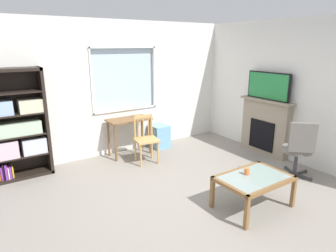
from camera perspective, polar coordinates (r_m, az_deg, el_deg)
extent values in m
cube|color=gray|center=(4.49, 3.83, -13.70)|extent=(6.05, 5.78, 0.02)
cube|color=silver|center=(6.24, -9.56, -0.90)|extent=(5.05, 0.12, 0.87)
cube|color=silver|center=(5.98, -10.45, 17.39)|extent=(5.05, 0.12, 0.51)
cube|color=silver|center=(5.59, -24.64, 7.20)|extent=(1.98, 0.12, 1.27)
cube|color=silver|center=(6.87, 3.09, 9.93)|extent=(1.68, 0.12, 1.27)
cube|color=silver|center=(6.09, -8.76, 9.03)|extent=(1.38, 0.02, 1.27)
cube|color=white|center=(6.13, -8.24, 3.20)|extent=(1.44, 0.06, 0.03)
cube|color=white|center=(5.99, -8.71, 14.89)|extent=(1.44, 0.06, 0.03)
cube|color=white|center=(5.77, -14.74, 8.34)|extent=(0.03, 0.06, 1.27)
cube|color=white|center=(6.35, -2.76, 9.47)|extent=(0.03, 0.06, 1.27)
cube|color=silver|center=(5.93, 24.44, 5.89)|extent=(0.12, 4.98, 2.65)
cube|color=black|center=(5.46, -22.80, 0.93)|extent=(0.05, 0.38, 1.83)
cube|color=black|center=(5.27, -28.41, 9.62)|extent=(0.90, 0.38, 0.05)
cube|color=black|center=(5.68, -26.06, -8.42)|extent=(0.90, 0.38, 0.05)
cube|color=black|center=(5.58, -27.43, 0.67)|extent=(0.90, 0.02, 1.83)
cube|color=black|center=(5.56, -26.50, -5.05)|extent=(0.85, 0.36, 0.02)
cube|color=black|center=(5.45, -26.96, -1.55)|extent=(0.85, 0.36, 0.02)
cube|color=black|center=(5.37, -27.42, 2.09)|extent=(0.85, 0.36, 0.02)
cube|color=black|center=(5.30, -27.91, 5.82)|extent=(0.85, 0.36, 0.02)
cube|color=beige|center=(5.48, -28.99, -3.93)|extent=(0.35, 0.33, 0.29)
cube|color=silver|center=(5.52, -24.65, -3.37)|extent=(0.38, 0.31, 0.26)
cube|color=#B7D6B2|center=(5.41, -26.96, -0.35)|extent=(0.65, 0.30, 0.21)
cube|color=#9EBCDB|center=(5.32, -29.80, 3.05)|extent=(0.33, 0.28, 0.23)
cube|color=beige|center=(5.36, -25.27, 3.65)|extent=(0.36, 0.31, 0.21)
cube|color=purple|center=(5.59, -29.74, -7.80)|extent=(0.03, 0.26, 0.22)
cube|color=black|center=(5.58, -29.48, -7.51)|extent=(0.02, 0.22, 0.27)
cube|color=purple|center=(5.59, -29.08, -7.55)|extent=(0.03, 0.29, 0.25)
cube|color=white|center=(5.60, -28.70, -7.81)|extent=(0.02, 0.28, 0.18)
cube|color=purple|center=(5.60, -28.41, -7.70)|extent=(0.03, 0.27, 0.20)
cube|color=yellow|center=(5.61, -28.03, -7.70)|extent=(0.02, 0.21, 0.18)
cube|color=brown|center=(5.88, -7.62, 1.28)|extent=(0.86, 0.44, 0.03)
cylinder|color=brown|center=(5.69, -10.16, -3.31)|extent=(0.04, 0.04, 0.73)
cylinder|color=brown|center=(6.01, -3.50, -2.04)|extent=(0.04, 0.04, 0.73)
cylinder|color=brown|center=(5.99, -11.49, -2.41)|extent=(0.04, 0.04, 0.73)
cylinder|color=brown|center=(6.29, -5.08, -1.24)|extent=(0.04, 0.04, 0.73)
cube|color=tan|center=(5.53, -4.24, -2.71)|extent=(0.48, 0.47, 0.04)
cylinder|color=tan|center=(5.41, -5.31, -5.78)|extent=(0.04, 0.04, 0.43)
cylinder|color=tan|center=(5.52, -1.96, -5.27)|extent=(0.04, 0.04, 0.43)
cylinder|color=tan|center=(5.70, -6.35, -4.69)|extent=(0.04, 0.04, 0.43)
cylinder|color=tan|center=(5.80, -3.15, -4.23)|extent=(0.04, 0.04, 0.43)
cylinder|color=tan|center=(5.55, -6.50, -0.25)|extent=(0.04, 0.04, 0.45)
cylinder|color=tan|center=(5.66, -3.22, 0.14)|extent=(0.04, 0.04, 0.45)
cube|color=tan|center=(5.56, -4.89, 1.88)|extent=(0.36, 0.10, 0.06)
cylinder|color=tan|center=(5.58, -5.85, -0.47)|extent=(0.02, 0.02, 0.35)
cylinder|color=tan|center=(5.61, -4.83, -0.35)|extent=(0.02, 0.02, 0.35)
cylinder|color=tan|center=(5.65, -3.83, -0.23)|extent=(0.02, 0.02, 0.35)
cube|color=#72ADDB|center=(6.40, -1.73, -1.97)|extent=(0.35, 0.40, 0.50)
cube|color=gray|center=(6.30, 18.39, -0.28)|extent=(0.18, 1.06, 1.09)
cube|color=black|center=(6.27, 17.74, -1.68)|extent=(0.03, 0.58, 0.60)
cube|color=gray|center=(6.16, 18.73, 4.74)|extent=(0.26, 1.16, 0.04)
cube|color=black|center=(6.12, 18.96, 7.40)|extent=(0.05, 0.96, 0.54)
cube|color=#237F3D|center=(6.09, 18.80, 7.38)|extent=(0.01, 0.91, 0.49)
cylinder|color=slate|center=(5.40, 23.85, -4.19)|extent=(0.48, 0.48, 0.09)
cube|color=slate|center=(5.11, 24.73, -2.05)|extent=(0.34, 0.34, 0.48)
cylinder|color=#38383D|center=(5.48, 23.58, -6.55)|extent=(0.06, 0.06, 0.42)
cube|color=#38383D|center=(5.53, 21.91, -8.53)|extent=(0.23, 0.22, 0.03)
cylinder|color=#38383D|center=(5.50, 20.46, -8.55)|extent=(0.05, 0.05, 0.05)
cube|color=#38383D|center=(5.43, 23.18, -9.12)|extent=(0.26, 0.16, 0.03)
cylinder|color=#38383D|center=(5.30, 23.02, -9.76)|extent=(0.05, 0.05, 0.05)
cube|color=#38383D|center=(5.51, 24.68, -8.92)|extent=(0.08, 0.28, 0.03)
cylinder|color=#38383D|center=(5.47, 26.03, -9.33)|extent=(0.05, 0.05, 0.05)
cube|color=#38383D|center=(5.66, 24.29, -8.24)|extent=(0.28, 0.08, 0.03)
cylinder|color=#38383D|center=(5.76, 25.20, -7.97)|extent=(0.05, 0.05, 0.05)
cube|color=#38383D|center=(5.67, 22.63, -8.01)|extent=(0.16, 0.27, 0.03)
cylinder|color=#38383D|center=(5.78, 21.94, -7.52)|extent=(0.05, 0.05, 0.05)
cube|color=#8C9E99|center=(4.20, 16.42, -9.55)|extent=(0.88, 0.57, 0.02)
cube|color=brown|center=(4.04, 19.79, -11.15)|extent=(0.98, 0.05, 0.05)
cube|color=brown|center=(4.38, 13.31, -8.41)|extent=(0.98, 0.05, 0.05)
cube|color=brown|center=(3.89, 11.85, -11.60)|extent=(0.05, 0.67, 0.05)
cube|color=brown|center=(4.55, 20.25, -8.10)|extent=(0.05, 0.67, 0.05)
cube|color=brown|center=(3.82, 15.06, -16.29)|extent=(0.05, 0.05, 0.41)
cube|color=brown|center=(4.49, 23.18, -11.96)|extent=(0.05, 0.05, 0.41)
cube|color=brown|center=(4.18, 8.60, -12.87)|extent=(0.05, 0.05, 0.41)
cube|color=brown|center=(4.81, 17.01, -9.48)|extent=(0.05, 0.05, 0.41)
cylinder|color=orange|center=(4.21, 15.07, -8.52)|extent=(0.07, 0.07, 0.09)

